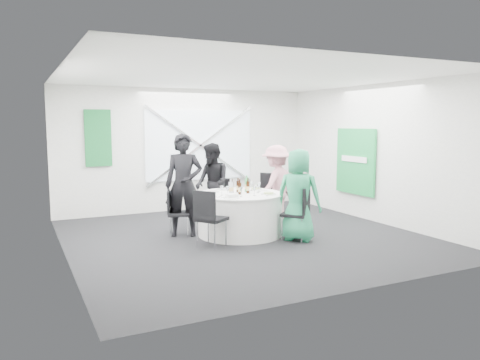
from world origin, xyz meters
name	(u,v)px	position (x,y,z in m)	size (l,w,h in m)	color
floor	(245,237)	(0.00, 0.00, 0.00)	(6.00, 6.00, 0.00)	black
ceiling	(245,77)	(0.00, 0.00, 2.80)	(6.00, 6.00, 0.00)	white
wall_back	(187,150)	(0.00, 3.00, 1.40)	(6.00, 6.00, 0.00)	white
wall_front	(360,176)	(0.00, -3.00, 1.40)	(6.00, 6.00, 0.00)	white
wall_left	(62,165)	(-3.00, 0.00, 1.40)	(6.00, 6.00, 0.00)	white
wall_right	(377,154)	(3.00, 0.00, 1.40)	(6.00, 6.00, 0.00)	white
window_panel	(200,145)	(0.30, 2.96, 1.50)	(2.60, 0.03, 1.60)	silver
window_brace_a	(200,145)	(0.30, 2.92, 1.50)	(0.05, 0.05, 3.16)	silver
window_brace_b	(200,145)	(0.30, 2.92, 1.50)	(0.05, 0.05, 3.16)	silver
green_banner	(98,138)	(-2.00, 2.95, 1.70)	(0.55, 0.04, 1.20)	#125A2D
green_sign	(355,161)	(2.94, 0.60, 1.20)	(0.05, 1.20, 1.40)	green
banquet_table	(240,214)	(0.00, 0.20, 0.38)	(1.56, 1.56, 0.76)	white
chair_back	(224,197)	(0.19, 1.34, 0.51)	(0.46, 0.47, 0.88)	black
chair_back_left	(175,210)	(-1.10, 0.62, 0.48)	(0.49, 0.48, 0.82)	black
chair_back_right	(267,194)	(0.95, 0.88, 0.59)	(0.64, 0.64, 1.00)	black
chair_front_right	(300,209)	(0.74, -0.63, 0.54)	(0.59, 0.59, 0.93)	black
chair_front_left	(208,214)	(-0.86, -0.40, 0.56)	(0.60, 0.60, 0.95)	black
person_man_back_left	(184,185)	(-0.93, 0.58, 0.92)	(0.67, 0.44, 1.84)	black
person_man_back	(212,183)	(-0.06, 1.37, 0.81)	(0.79, 0.43, 1.62)	black
person_woman_pink	(276,185)	(1.05, 0.70, 0.79)	(1.02, 0.47, 1.58)	#CB838F
person_woman_green	(298,195)	(0.72, -0.61, 0.79)	(0.77, 0.50, 1.59)	#289463
plate_back	(224,189)	(-0.07, 0.74, 0.77)	(0.29, 0.29, 0.01)	white
plate_back_left	(212,192)	(-0.41, 0.51, 0.77)	(0.26, 0.26, 0.01)	white
plate_back_right	(256,189)	(0.46, 0.47, 0.78)	(0.25, 0.25, 0.04)	white
plate_front_right	(269,194)	(0.39, -0.16, 0.78)	(0.27, 0.27, 0.04)	white
plate_front_left	(231,198)	(-0.39, -0.25, 0.77)	(0.25, 0.25, 0.01)	white
napkin	(232,195)	(-0.36, -0.22, 0.80)	(0.19, 0.13, 0.05)	white
beer_bottle_a	(232,187)	(-0.12, 0.29, 0.86)	(0.06, 0.06, 0.26)	#331709
beer_bottle_b	(238,187)	(0.02, 0.33, 0.86)	(0.06, 0.06, 0.27)	#331709
beer_bottle_c	(248,187)	(0.13, 0.14, 0.87)	(0.06, 0.06, 0.28)	#331709
beer_bottle_d	(240,189)	(-0.07, 0.07, 0.87)	(0.06, 0.06, 0.28)	#331709
green_water_bottle	(247,185)	(0.18, 0.29, 0.88)	(0.08, 0.08, 0.31)	#42AB5B
clear_water_bottle	(231,188)	(-0.18, 0.21, 0.86)	(0.08, 0.08, 0.27)	silver
wine_glass_a	(258,186)	(0.32, 0.11, 0.88)	(0.07, 0.07, 0.17)	white
wine_glass_b	(228,189)	(-0.34, -0.02, 0.88)	(0.07, 0.07, 0.17)	white
wine_glass_c	(254,189)	(0.10, -0.17, 0.88)	(0.07, 0.07, 0.17)	white
wine_glass_d	(251,184)	(0.34, 0.41, 0.88)	(0.07, 0.07, 0.17)	white
wine_glass_e	(222,188)	(-0.40, 0.12, 0.88)	(0.07, 0.07, 0.17)	white
wine_glass_f	(259,185)	(0.42, 0.25, 0.88)	(0.07, 0.07, 0.17)	white
wine_glass_g	(241,190)	(-0.16, -0.18, 0.88)	(0.07, 0.07, 0.17)	white
fork_a	(236,189)	(0.18, 0.75, 0.76)	(0.01, 0.15, 0.01)	silver
knife_a	(218,190)	(-0.19, 0.74, 0.76)	(0.01, 0.15, 0.01)	silver
fork_b	(219,197)	(-0.51, -0.06, 0.76)	(0.01, 0.15, 0.01)	silver
knife_b	(234,198)	(-0.33, -0.27, 0.76)	(0.01, 0.15, 0.01)	silver
fork_c	(265,190)	(0.57, 0.30, 0.76)	(0.01, 0.15, 0.01)	silver
knife_c	(250,189)	(0.41, 0.61, 0.76)	(0.01, 0.15, 0.01)	silver
fork_d	(212,191)	(-0.37, 0.64, 0.76)	(0.01, 0.15, 0.01)	silver
knife_d	(208,194)	(-0.56, 0.32, 0.76)	(0.01, 0.15, 0.01)	silver
fork_e	(267,196)	(0.27, -0.31, 0.76)	(0.01, 0.15, 0.01)	silver
knife_e	(272,193)	(0.53, -0.02, 0.76)	(0.01, 0.15, 0.01)	silver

